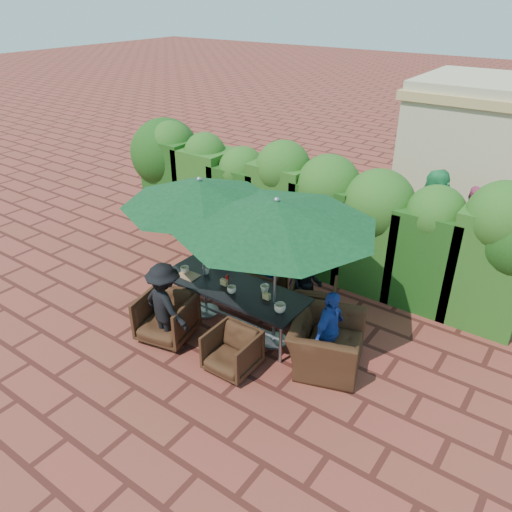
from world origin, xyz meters
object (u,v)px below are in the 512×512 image
Objects in this scene: dining_table at (233,290)px; chair_far_mid at (264,283)px; chair_far_right at (313,298)px; umbrella_left at (200,192)px; chair_far_left at (237,266)px; chair_near_left at (166,315)px; umbrella_right at (276,214)px; chair_end_right at (327,336)px; chair_near_right at (232,349)px.

chair_far_mid is (-0.04, 0.92, -0.33)m from dining_table.
umbrella_left is at bearing 7.00° from chair_far_right.
chair_far_mid is 1.00m from chair_far_right.
chair_far_left is 0.95× the size of chair_near_left.
umbrella_right reaches higher than dining_table.
umbrella_left reaches higher than chair_end_right.
dining_table is 0.98m from chair_far_mid.
dining_table is 1.13m from chair_near_left.
chair_near_left is 1.32m from chair_near_right.
umbrella_left is 2.09m from chair_far_left.
chair_far_right is at bearing 170.11° from chair_far_mid.
chair_far_left reaches higher than dining_table.
chair_far_mid is 0.61× the size of chair_end_right.
chair_far_right is 1.84m from chair_near_right.
chair_far_right is at bearing 30.38° from umbrella_left.
dining_table is 0.85× the size of umbrella_right.
chair_far_left reaches higher than chair_near_right.
chair_far_left is (-1.53, 1.03, -1.82)m from umbrella_right.
umbrella_left is 2.15m from chair_far_mid.
umbrella_right is (1.41, -0.00, 0.00)m from umbrella_left.
dining_table is at bearing -1.73° from umbrella_left.
chair_far_right is at bearing 44.57° from dining_table.
umbrella_right is 1.94m from chair_end_right.
chair_far_mid is 1.91m from chair_near_left.
umbrella_left is 3.49× the size of chair_near_right.
umbrella_left is (-0.62, 0.02, 1.54)m from dining_table.
dining_table is 1.31m from chair_far_left.
chair_end_right is (1.74, -0.90, 0.15)m from chair_far_mid.
chair_far_right reaches higher than dining_table.
chair_near_left is 1.17× the size of chair_near_right.
umbrella_left reaches higher than chair_far_mid.
chair_far_mid is 0.91× the size of chair_far_right.
chair_far_left reaches higher than chair_far_mid.
umbrella_left is 2.14× the size of chair_end_right.
chair_far_mid is at bearing -22.15° from chair_far_right.
chair_near_left is (-1.63, -1.82, 0.03)m from chair_far_right.
chair_near_left reaches higher than chair_near_right.
chair_near_left is at bearing 111.10° from chair_far_left.
umbrella_left is at bearing 179.87° from umbrella_right.
chair_end_right reaches higher than chair_far_mid.
chair_near_left is (-0.67, -0.88, -0.26)m from dining_table.
chair_end_right reaches higher than chair_far_right.
chair_end_right is (1.05, 0.90, 0.15)m from chair_near_right.
chair_near_right is (0.65, -0.87, -0.32)m from dining_table.
chair_near_left is at bearing 92.33° from chair_end_right.
chair_far_right is 0.93× the size of chair_near_left.
chair_far_right is at bearing -164.32° from chair_far_left.
chair_far_right is 1.09× the size of chair_near_right.
umbrella_right is at bearing 56.38° from chair_far_right.
chair_near_right is at bearing -34.99° from umbrella_left.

